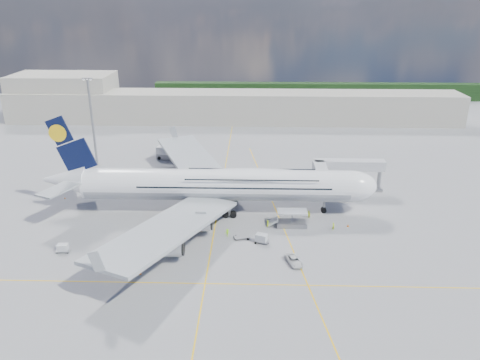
{
  "coord_description": "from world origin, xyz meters",
  "views": [
    {
      "loc": [
        8.29,
        -90.16,
        47.52
      ],
      "look_at": [
        5.38,
        8.0,
        8.8
      ],
      "focal_mm": 35.0,
      "sensor_mm": 36.0,
      "label": 1
    }
  ],
  "objects_px": {
    "dolly_nose_far": "(261,238)",
    "crew_tug": "(227,233)",
    "cone_nose": "(348,225)",
    "cone_wing_right_inner": "(166,240)",
    "crew_van": "(268,223)",
    "service_van": "(294,261)",
    "cone_wing_left_inner": "(178,177)",
    "dolly_back": "(63,248)",
    "cone_wing_right_outer": "(140,273)",
    "crew_loader": "(309,215)",
    "dolly_nose_near": "(242,237)",
    "cone_wing_left_outer": "(182,180)",
    "cargo_loader": "(291,221)",
    "jet_bridge": "(338,169)",
    "light_mast": "(92,119)",
    "crew_wing": "(153,231)",
    "dolly_row_c": "(170,241)",
    "baggage_tug": "(153,228)",
    "crew_nose": "(333,226)",
    "dolly_row_a": "(119,253)",
    "catering_truck_inner": "(195,186)",
    "airliner": "(218,184)",
    "cone_tail": "(65,198)",
    "catering_truck_outer": "(167,154)"
  },
  "relations": [
    {
      "from": "crew_van",
      "to": "cone_wing_left_inner",
      "type": "distance_m",
      "value": 38.03
    },
    {
      "from": "jet_bridge",
      "to": "dolly_back",
      "type": "height_order",
      "value": "jet_bridge"
    },
    {
      "from": "cargo_loader",
      "to": "baggage_tug",
      "type": "xyz_separation_m",
      "value": [
        -30.05,
        -3.72,
        -0.45
      ]
    },
    {
      "from": "service_van",
      "to": "cone_wing_right_outer",
      "type": "height_order",
      "value": "service_van"
    },
    {
      "from": "light_mast",
      "to": "cargo_loader",
      "type": "bearing_deg",
      "value": -36.54
    },
    {
      "from": "service_van",
      "to": "light_mast",
      "type": "bearing_deg",
      "value": 117.86
    },
    {
      "from": "dolly_back",
      "to": "cone_wing_right_inner",
      "type": "height_order",
      "value": "dolly_back"
    },
    {
      "from": "cone_nose",
      "to": "service_van",
      "type": "bearing_deg",
      "value": -129.77
    },
    {
      "from": "dolly_row_c",
      "to": "dolly_nose_near",
      "type": "xyz_separation_m",
      "value": [
        14.48,
        3.47,
        -0.78
      ]
    },
    {
      "from": "catering_truck_inner",
      "to": "baggage_tug",
      "type": "bearing_deg",
      "value": -131.3
    },
    {
      "from": "cone_nose",
      "to": "crew_loader",
      "type": "bearing_deg",
      "value": 155.16
    },
    {
      "from": "dolly_back",
      "to": "cone_wing_left_inner",
      "type": "relative_size",
      "value": 4.45
    },
    {
      "from": "catering_truck_inner",
      "to": "service_van",
      "type": "relative_size",
      "value": 1.4
    },
    {
      "from": "cone_nose",
      "to": "cone_wing_right_inner",
      "type": "relative_size",
      "value": 1.31
    },
    {
      "from": "dolly_back",
      "to": "dolly_nose_far",
      "type": "bearing_deg",
      "value": 2.63
    },
    {
      "from": "dolly_nose_far",
      "to": "crew_wing",
      "type": "xyz_separation_m",
      "value": [
        -23.08,
        2.46,
        -0.11
      ]
    },
    {
      "from": "dolly_nose_far",
      "to": "dolly_row_c",
      "type": "bearing_deg",
      "value": -153.53
    },
    {
      "from": "cargo_loader",
      "to": "cone_wing_left_outer",
      "type": "height_order",
      "value": "cargo_loader"
    },
    {
      "from": "dolly_row_a",
      "to": "baggage_tug",
      "type": "distance_m",
      "value": 10.88
    },
    {
      "from": "cone_nose",
      "to": "catering_truck_inner",
      "type": "bearing_deg",
      "value": 153.23
    },
    {
      "from": "cone_wing_left_outer",
      "to": "cone_wing_right_outer",
      "type": "bearing_deg",
      "value": -90.94
    },
    {
      "from": "dolly_nose_far",
      "to": "crew_tug",
      "type": "xyz_separation_m",
      "value": [
        -7.16,
        2.5,
        -0.18
      ]
    },
    {
      "from": "airliner",
      "to": "cone_nose",
      "type": "distance_m",
      "value": 30.75
    },
    {
      "from": "cone_wing_right_outer",
      "to": "dolly_nose_near",
      "type": "bearing_deg",
      "value": 37.67
    },
    {
      "from": "cargo_loader",
      "to": "catering_truck_inner",
      "type": "distance_m",
      "value": 29.85
    },
    {
      "from": "airliner",
      "to": "crew_nose",
      "type": "distance_m",
      "value": 27.78
    },
    {
      "from": "baggage_tug",
      "to": "cone_wing_left_outer",
      "type": "distance_m",
      "value": 30.32
    },
    {
      "from": "dolly_row_c",
      "to": "cone_wing_right_outer",
      "type": "relative_size",
      "value": 6.07
    },
    {
      "from": "light_mast",
      "to": "dolly_nose_near",
      "type": "height_order",
      "value": "light_mast"
    },
    {
      "from": "dolly_row_a",
      "to": "dolly_row_c",
      "type": "height_order",
      "value": "dolly_row_c"
    },
    {
      "from": "dolly_nose_near",
      "to": "cone_nose",
      "type": "xyz_separation_m",
      "value": [
        23.34,
        6.18,
        -0.05
      ]
    },
    {
      "from": "service_van",
      "to": "cone_wing_left_outer",
      "type": "bearing_deg",
      "value": 106.85
    },
    {
      "from": "crew_loader",
      "to": "dolly_nose_near",
      "type": "bearing_deg",
      "value": -85.47
    },
    {
      "from": "jet_bridge",
      "to": "dolly_nose_near",
      "type": "height_order",
      "value": "jet_bridge"
    },
    {
      "from": "dolly_nose_near",
      "to": "crew_van",
      "type": "bearing_deg",
      "value": 26.75
    },
    {
      "from": "cone_nose",
      "to": "cone_wing_right_outer",
      "type": "relative_size",
      "value": 1.14
    },
    {
      "from": "jet_bridge",
      "to": "crew_nose",
      "type": "bearing_deg",
      "value": -101.15
    },
    {
      "from": "dolly_nose_near",
      "to": "cone_tail",
      "type": "relative_size",
      "value": 7.38
    },
    {
      "from": "dolly_nose_near",
      "to": "cone_nose",
      "type": "distance_m",
      "value": 24.15
    },
    {
      "from": "dolly_row_a",
      "to": "dolly_nose_far",
      "type": "relative_size",
      "value": 0.8
    },
    {
      "from": "dolly_row_a",
      "to": "cone_nose",
      "type": "xyz_separation_m",
      "value": [
        47.41,
        13.51,
        -0.0
      ]
    },
    {
      "from": "light_mast",
      "to": "cone_wing_right_inner",
      "type": "bearing_deg",
      "value": -58.69
    },
    {
      "from": "jet_bridge",
      "to": "crew_wing",
      "type": "height_order",
      "value": "jet_bridge"
    },
    {
      "from": "service_van",
      "to": "cone_nose",
      "type": "relative_size",
      "value": 7.65
    },
    {
      "from": "catering_truck_outer",
      "to": "cone_tail",
      "type": "distance_m",
      "value": 37.38
    },
    {
      "from": "service_van",
      "to": "crew_tug",
      "type": "relative_size",
      "value": 2.81
    },
    {
      "from": "dolly_nose_far",
      "to": "crew_loader",
      "type": "xyz_separation_m",
      "value": [
        10.96,
        11.65,
        -0.13
      ]
    },
    {
      "from": "crew_loader",
      "to": "cone_wing_right_outer",
      "type": "bearing_deg",
      "value": -83.23
    },
    {
      "from": "crew_loader",
      "to": "crew_tug",
      "type": "height_order",
      "value": "crew_loader"
    },
    {
      "from": "crew_van",
      "to": "cone_nose",
      "type": "distance_m",
      "value": 17.8
    }
  ]
}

